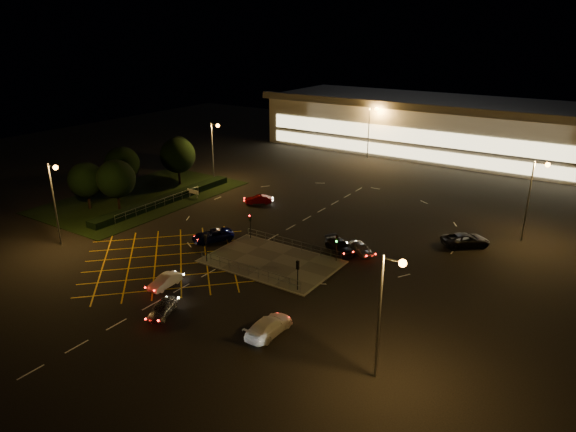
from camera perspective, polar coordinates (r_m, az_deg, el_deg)
The scene contains 27 objects.
ground at distance 59.94m, azimuth -2.30°, elevation -3.99°, with size 180.00×180.00×0.00m, color black.
pedestrian_island at distance 57.38m, azimuth -1.84°, elevation -5.07°, with size 14.00×9.00×0.12m, color #4C4944.
grass_verge at distance 82.12m, azimuth -15.84°, elevation 2.07°, with size 18.00×30.00×0.08m, color black.
hedge at distance 78.39m, azimuth -13.46°, elevation 1.79°, with size 2.00×26.00×1.00m, color black.
supermarket at distance 112.56m, azimuth 16.69°, elevation 9.57°, with size 72.00×26.50×10.50m.
streetlight_sw at distance 65.20m, azimuth -24.48°, elevation 2.34°, with size 1.78×0.56×10.03m.
streetlight_se at distance 37.06m, azimuth 10.85°, elevation -9.27°, with size 1.78×0.56×10.03m.
streetlight_nw at distance 85.44m, azimuth -8.20°, elevation 7.87°, with size 1.78×0.56×10.03m.
streetlight_ne at distance 67.10m, azimuth 25.66°, elevation 2.63°, with size 1.78×0.56×10.03m.
streetlight_far_left at distance 102.78m, azimuth 9.20°, elevation 9.91°, with size 1.78×0.56×10.03m.
signal_sw at distance 57.11m, azimuth -9.12°, elevation -2.92°, with size 0.28×0.30×3.15m.
signal_se at distance 50.37m, azimuth 1.09°, elevation -5.94°, with size 0.28×0.30×3.15m.
signal_nw at distance 62.73m, azimuth -4.23°, elevation -0.55°, with size 0.28×0.30×3.15m.
signal_ne at distance 56.66m, azimuth 5.45°, elevation -2.94°, with size 0.28×0.30×3.15m.
tree_a at distance 77.83m, azimuth -21.52°, elevation 3.74°, with size 5.04×5.04×6.86m.
tree_b at distance 83.88m, azimuth -17.95°, elevation 5.51°, with size 5.40×5.40×7.35m.
tree_c at distance 85.98m, azimuth -12.15°, elevation 6.61°, with size 5.76×5.76×7.84m.
tree_d at distance 94.46m, azimuth -12.11°, elevation 7.24°, with size 4.68×4.68×6.37m.
tree_e at distance 75.74m, azimuth -18.56°, elevation 3.92°, with size 5.40×5.40×7.35m.
car_near_silver at distance 48.58m, azimuth -13.76°, elevation -9.91°, with size 1.55×3.86×1.32m, color #A6A8AD.
car_queue_white at distance 53.35m, azimuth -13.50°, elevation -7.06°, with size 1.32×3.77×1.24m, color white.
car_left_blue at distance 63.32m, azimuth -8.37°, elevation -2.13°, with size 2.34×5.08×1.41m, color #0A0F41.
car_far_dkgrey at distance 60.01m, azimuth 5.75°, elevation -3.32°, with size 1.95×4.79×1.39m, color black.
car_right_silver at distance 59.73m, azimuth 8.10°, elevation -3.57°, with size 1.58×3.94×1.34m, color #ACB0B4.
car_circ_red at distance 76.02m, azimuth -3.30°, elevation 1.85°, with size 1.33×3.81×1.26m, color maroon.
car_east_grey at distance 64.65m, azimuth 19.13°, elevation -2.53°, with size 2.61×5.67×1.58m, color black.
car_approach_white at distance 44.59m, azimuth -2.14°, elevation -12.11°, with size 2.07×5.10×1.48m, color silver.
Camera 1 is at (32.20, -44.16, 24.61)m, focal length 32.00 mm.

